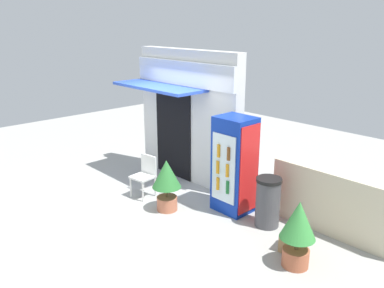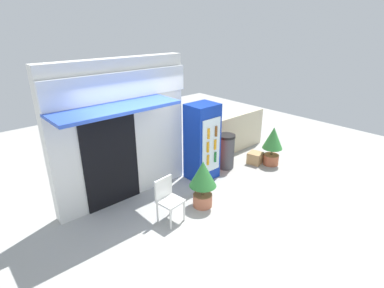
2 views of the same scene
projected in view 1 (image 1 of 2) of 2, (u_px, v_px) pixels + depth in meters
The scene contains 9 objects.
ground at pixel (141, 200), 8.02m from camera, with size 16.00×16.00×0.00m, color #A3A39E.
storefront_building at pixel (186, 114), 8.76m from camera, with size 2.96×1.10×2.91m.
drink_cooler at pixel (234, 165), 7.36m from camera, with size 0.70×0.64×1.83m.
plastic_chair at pixel (145, 173), 8.12m from camera, with size 0.46×0.45×0.86m.
potted_plant_near_shop at pixel (167, 180), 7.45m from camera, with size 0.55×0.55×1.01m.
potted_plant_curbside at pixel (298, 228), 5.69m from camera, with size 0.52×0.52×1.04m.
trash_bin at pixel (268, 202), 6.91m from camera, with size 0.45×0.45×0.90m.
stone_boundary_wall at pixel (335, 205), 6.58m from camera, with size 2.34×0.21×1.09m, color beige.
cardboard_box at pixel (293, 242), 6.22m from camera, with size 0.34×0.34×0.30m, color tan.
Camera 1 is at (6.05, -4.26, 3.46)m, focal length 37.05 mm.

